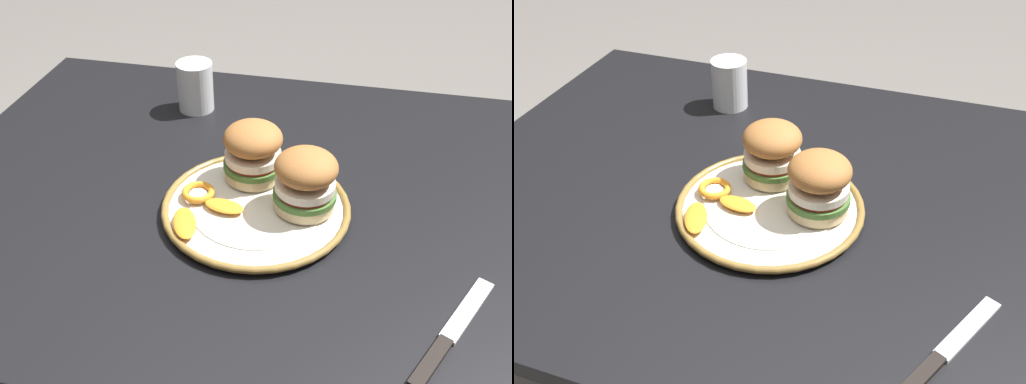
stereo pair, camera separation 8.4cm
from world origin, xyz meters
TOP-DOWN VIEW (x-y plane):
  - dining_table at (0.00, 0.00)m, footprint 1.11×0.87m
  - dinner_plate at (-0.03, 0.06)m, footprint 0.30×0.30m
  - sandwich_half_left at (-0.01, -0.02)m, footprint 0.14×0.14m
  - sandwich_half_right at (-0.11, 0.05)m, footprint 0.13×0.13m
  - orange_peel_curled at (0.07, 0.06)m, footprint 0.06×0.06m
  - orange_peel_strip_long at (0.02, 0.08)m, footprint 0.07×0.04m
  - orange_peel_strip_short at (0.06, 0.13)m, footprint 0.06×0.08m
  - drinking_glass at (0.17, -0.26)m, footprint 0.07×0.07m
  - table_knife at (-0.32, 0.26)m, footprint 0.12×0.21m

SIDE VIEW (x-z plane):
  - dining_table at x=0.00m, z-range 0.26..1.02m
  - table_knife at x=-0.32m, z-range 0.75..0.76m
  - dinner_plate at x=-0.03m, z-range 0.76..0.77m
  - orange_peel_strip_long at x=0.02m, z-range 0.77..0.78m
  - orange_peel_strip_short at x=0.06m, z-range 0.77..0.78m
  - orange_peel_curled at x=0.07m, z-range 0.77..0.78m
  - drinking_glass at x=0.17m, z-range 0.75..0.85m
  - sandwich_half_left at x=-0.01m, z-range 0.77..0.87m
  - sandwich_half_right at x=-0.11m, z-range 0.77..0.87m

